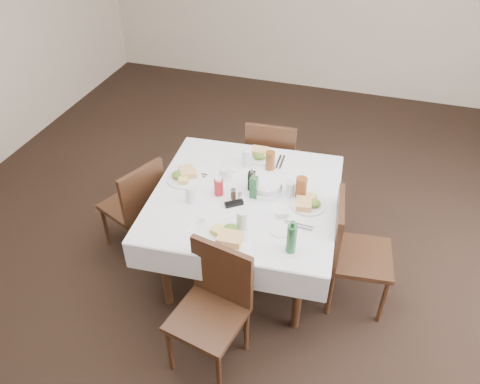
{
  "coord_description": "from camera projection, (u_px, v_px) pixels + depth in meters",
  "views": [
    {
      "loc": [
        0.71,
        -2.57,
        2.88
      ],
      "look_at": [
        -0.07,
        -0.05,
        0.8
      ],
      "focal_mm": 35.0,
      "sensor_mm": 36.0,
      "label": 1
    }
  ],
  "objects": [
    {
      "name": "ground_plane",
      "position": [
        250.0,
        266.0,
        3.87
      ],
      "size": [
        7.0,
        7.0,
        0.0
      ],
      "primitive_type": "plane",
      "color": "black"
    },
    {
      "name": "room_shell",
      "position": [
        254.0,
        71.0,
        2.81
      ],
      "size": [
        6.04,
        7.04,
        2.8
      ],
      "color": "beige",
      "rests_on": "ground"
    },
    {
      "name": "dining_table",
      "position": [
        245.0,
        203.0,
        3.45
      ],
      "size": [
        1.43,
        1.43,
        0.76
      ],
      "color": "#311C0F",
      "rests_on": "ground"
    },
    {
      "name": "chair_north",
      "position": [
        272.0,
        159.0,
        4.19
      ],
      "size": [
        0.45,
        0.45,
        0.92
      ],
      "color": "#311C0F",
      "rests_on": "ground"
    },
    {
      "name": "chair_south",
      "position": [
        214.0,
        301.0,
        2.95
      ],
      "size": [
        0.5,
        0.5,
        0.9
      ],
      "color": "#311C0F",
      "rests_on": "ground"
    },
    {
      "name": "chair_east",
      "position": [
        350.0,
        247.0,
        3.31
      ],
      "size": [
        0.48,
        0.48,
        0.91
      ],
      "color": "#311C0F",
      "rests_on": "ground"
    },
    {
      "name": "chair_west",
      "position": [
        137.0,
        202.0,
        3.74
      ],
      "size": [
        0.54,
        0.54,
        0.87
      ],
      "color": "#311C0F",
      "rests_on": "ground"
    },
    {
      "name": "meal_north",
      "position": [
        261.0,
        155.0,
        3.77
      ],
      "size": [
        0.25,
        0.25,
        0.06
      ],
      "color": "white",
      "rests_on": "dining_table"
    },
    {
      "name": "meal_south",
      "position": [
        228.0,
        236.0,
        3.02
      ],
      "size": [
        0.3,
        0.3,
        0.07
      ],
      "color": "white",
      "rests_on": "dining_table"
    },
    {
      "name": "meal_east",
      "position": [
        308.0,
        203.0,
        3.28
      ],
      "size": [
        0.26,
        0.26,
        0.06
      ],
      "color": "white",
      "rests_on": "dining_table"
    },
    {
      "name": "meal_west",
      "position": [
        184.0,
        176.0,
        3.54
      ],
      "size": [
        0.27,
        0.27,
        0.06
      ],
      "color": "white",
      "rests_on": "dining_table"
    },
    {
      "name": "side_plate_a",
      "position": [
        233.0,
        165.0,
        3.68
      ],
      "size": [
        0.18,
        0.18,
        0.01
      ],
      "color": "white",
      "rests_on": "dining_table"
    },
    {
      "name": "side_plate_b",
      "position": [
        280.0,
        230.0,
        3.09
      ],
      "size": [
        0.14,
        0.14,
        0.01
      ],
      "color": "white",
      "rests_on": "dining_table"
    },
    {
      "name": "water_n",
      "position": [
        247.0,
        158.0,
        3.64
      ],
      "size": [
        0.08,
        0.08,
        0.14
      ],
      "color": "silver",
      "rests_on": "dining_table"
    },
    {
      "name": "water_s",
      "position": [
        242.0,
        220.0,
        3.07
      ],
      "size": [
        0.08,
        0.08,
        0.15
      ],
      "color": "silver",
      "rests_on": "dining_table"
    },
    {
      "name": "water_e",
      "position": [
        290.0,
        189.0,
        3.35
      ],
      "size": [
        0.06,
        0.06,
        0.12
      ],
      "color": "silver",
      "rests_on": "dining_table"
    },
    {
      "name": "water_w",
      "position": [
        191.0,
        194.0,
        3.29
      ],
      "size": [
        0.07,
        0.07,
        0.13
      ],
      "color": "silver",
      "rests_on": "dining_table"
    },
    {
      "name": "iced_tea_a",
      "position": [
        270.0,
        161.0,
        3.61
      ],
      "size": [
        0.07,
        0.07,
        0.15
      ],
      "color": "brown",
      "rests_on": "dining_table"
    },
    {
      "name": "iced_tea_b",
      "position": [
        301.0,
        188.0,
        3.32
      ],
      "size": [
        0.08,
        0.08,
        0.17
      ],
      "color": "brown",
      "rests_on": "dining_table"
    },
    {
      "name": "bread_basket",
      "position": [
        266.0,
        187.0,
        3.41
      ],
      "size": [
        0.24,
        0.24,
        0.08
      ],
      "color": "silver",
      "rests_on": "dining_table"
    },
    {
      "name": "oil_cruet_dark",
      "position": [
        252.0,
        180.0,
        3.4
      ],
      "size": [
        0.05,
        0.05,
        0.2
      ],
      "color": "black",
      "rests_on": "dining_table"
    },
    {
      "name": "oil_cruet_green",
      "position": [
        254.0,
        186.0,
        3.32
      ],
      "size": [
        0.05,
        0.05,
        0.22
      ],
      "color": "#246031",
      "rests_on": "dining_table"
    },
    {
      "name": "ketchup_bottle",
      "position": [
        219.0,
        186.0,
        3.36
      ],
      "size": [
        0.07,
        0.07,
        0.15
      ],
      "color": "#B31C24",
      "rests_on": "dining_table"
    },
    {
      "name": "salt_shaker",
      "position": [
        240.0,
        197.0,
        3.32
      ],
      "size": [
        0.03,
        0.03,
        0.07
      ],
      "color": "white",
      "rests_on": "dining_table"
    },
    {
      "name": "pepper_shaker",
      "position": [
        233.0,
        194.0,
        3.33
      ],
      "size": [
        0.04,
        0.04,
        0.08
      ],
      "color": "#413121",
      "rests_on": "dining_table"
    },
    {
      "name": "coffee_mug",
      "position": [
        225.0,
        174.0,
        3.53
      ],
      "size": [
        0.12,
        0.12,
        0.09
      ],
      "color": "white",
      "rests_on": "dining_table"
    },
    {
      "name": "sunglasses",
      "position": [
        234.0,
        204.0,
        3.29
      ],
      "size": [
        0.13,
        0.11,
        0.03
      ],
      "color": "black",
      "rests_on": "dining_table"
    },
    {
      "name": "green_bottle",
      "position": [
        292.0,
        238.0,
        2.88
      ],
      "size": [
        0.06,
        0.06,
        0.24
      ],
      "color": "#246031",
      "rests_on": "dining_table"
    },
    {
      "name": "sugar_caddy",
      "position": [
        282.0,
        214.0,
        3.19
      ],
      "size": [
        0.09,
        0.08,
        0.04
      ],
      "color": "white",
      "rests_on": "dining_table"
    },
    {
      "name": "cutlery_n",
      "position": [
        280.0,
        162.0,
        3.72
      ],
      "size": [
        0.05,
        0.19,
        0.01
      ],
      "color": "silver",
      "rests_on": "dining_table"
    },
    {
      "name": "cutlery_s",
      "position": [
        196.0,
        226.0,
        3.12
      ],
      "size": [
        0.08,
        0.17,
        0.01
      ],
      "color": "silver",
      "rests_on": "dining_table"
    },
    {
      "name": "cutlery_e",
      "position": [
        298.0,
        226.0,
        3.12
      ],
      "size": [
        0.2,
        0.06,
        0.01
      ],
      "color": "silver",
      "rests_on": "dining_table"
    },
    {
      "name": "cutlery_w",
      "position": [
        195.0,
        173.0,
        3.59
      ],
      "size": [
        0.21,
        0.07,
        0.01
      ],
      "color": "silver",
      "rests_on": "dining_table"
    }
  ]
}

